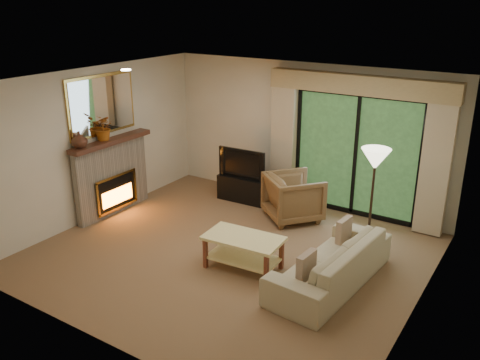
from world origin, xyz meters
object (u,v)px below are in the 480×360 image
Objects in this scene: sofa at (331,262)px; media_console at (244,188)px; armchair at (293,197)px; coffee_table at (243,253)px.

media_console is at bearing -121.37° from sofa.
armchair is at bearing -134.33° from sofa.
sofa is 1.96× the size of coffee_table.
coffee_table is (0.19, -1.91, -0.16)m from armchair.
media_console is 1.23m from armchair.
armchair is 0.81× the size of coffee_table.
sofa is 1.24m from coffee_table.
armchair reaches higher than coffee_table.
sofa reaches higher than media_console.
media_console is 2.59m from coffee_table.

